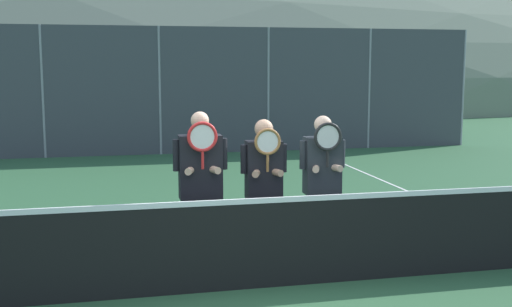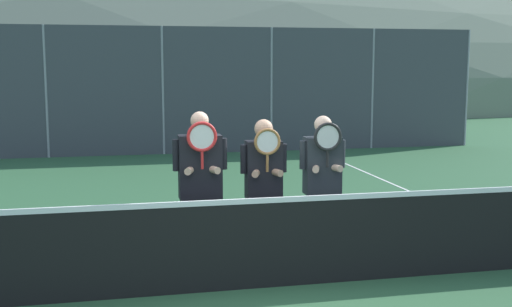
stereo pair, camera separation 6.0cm
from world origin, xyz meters
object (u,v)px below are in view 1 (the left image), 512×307
car_left_of_center (151,113)px  car_center (324,109)px  player_leftmost (201,180)px  player_center_left (264,182)px  player_center_right (322,177)px

car_left_of_center → car_center: car_center is taller
player_leftmost → car_left_of_center: (0.22, 12.33, -0.16)m
player_center_left → car_center: size_ratio=0.36×
player_center_left → car_center: 13.18m
player_leftmost → player_center_left: player_leftmost is taller
player_center_right → car_left_of_center: bearing=95.7°
car_left_of_center → player_leftmost: bearing=-91.0°
player_leftmost → car_center: car_center is taller
player_center_right → player_leftmost: bearing=-174.6°
car_center → player_center_right: bearing=-108.8°
player_center_left → car_left_of_center: size_ratio=0.37×
car_left_of_center → car_center: bearing=-0.2°
player_center_left → car_left_of_center: 12.28m
player_leftmost → car_center: size_ratio=0.39×
player_center_left → car_left_of_center: car_left_of_center is taller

